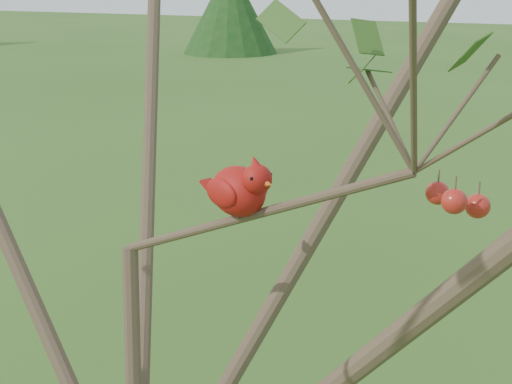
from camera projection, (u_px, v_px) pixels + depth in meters
crabapple_tree at (119, 190)px, 1.31m from camera, size 2.35×2.05×2.95m
cardinal at (241, 189)px, 1.32m from camera, size 0.19×0.13×0.14m
distant_trees at (490, 8)px, 21.62m from camera, size 44.88×12.39×3.42m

